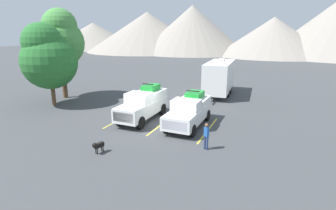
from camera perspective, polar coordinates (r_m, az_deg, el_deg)
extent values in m
plane|color=#3F4244|center=(20.19, -1.14, -4.00)|extent=(240.00, 240.00, 0.00)
cube|color=white|center=(20.88, -5.57, -0.66)|extent=(1.95, 5.61, 0.98)
cube|color=white|center=(19.07, -8.50, -0.66)|extent=(1.85, 1.58, 0.08)
cube|color=white|center=(20.23, -6.32, 1.45)|extent=(1.81, 1.47, 0.83)
cube|color=slate|center=(19.73, -7.15, 1.20)|extent=(1.68, 0.24, 0.62)
cube|color=white|center=(21.97, -3.74, 2.38)|extent=(1.89, 2.58, 0.64)
cube|color=silver|center=(18.60, -9.65, -2.67)|extent=(1.63, 0.07, 0.69)
cylinder|color=black|center=(19.04, -5.94, -3.82)|extent=(0.29, 0.93, 0.93)
cylinder|color=black|center=(19.92, -10.38, -3.12)|extent=(0.29, 0.93, 0.93)
cylinder|color=black|center=(22.27, -1.21, -0.88)|extent=(0.29, 0.93, 0.93)
cylinder|color=black|center=(23.03, -5.20, -0.39)|extent=(0.29, 0.93, 0.93)
cube|color=green|center=(21.86, -3.77, 3.77)|extent=(1.06, 1.65, 0.45)
cylinder|color=black|center=(21.17, -3.42, 3.38)|extent=(0.18, 0.44, 0.44)
cylinder|color=black|center=(21.57, -5.47, 3.56)|extent=(0.18, 0.44, 0.44)
cylinder|color=black|center=(22.17, -2.11, 3.94)|extent=(0.18, 0.44, 0.44)
cylinder|color=black|center=(22.54, -4.10, 4.11)|extent=(0.18, 0.44, 0.44)
cube|color=black|center=(21.38, -4.35, 4.52)|extent=(0.96, 0.09, 0.08)
cube|color=white|center=(19.44, 4.38, -2.16)|extent=(2.09, 5.48, 0.87)
cube|color=white|center=(17.53, 2.32, -2.47)|extent=(1.99, 1.54, 0.08)
cube|color=white|center=(18.75, 3.94, -0.13)|extent=(1.94, 1.43, 0.81)
cube|color=slate|center=(18.22, 3.35, -0.45)|extent=(1.81, 0.24, 0.60)
cube|color=white|center=(20.59, 5.75, 0.87)|extent=(2.03, 2.53, 0.55)
cube|color=silver|center=(17.02, 1.42, -4.56)|extent=(1.75, 0.07, 0.61)
cylinder|color=black|center=(17.63, 5.30, -5.55)|extent=(0.29, 0.85, 0.84)
cylinder|color=black|center=(18.26, -0.37, -4.74)|extent=(0.29, 0.85, 0.84)
cylinder|color=black|center=(21.01, 8.45, -2.18)|extent=(0.29, 0.85, 0.84)
cylinder|color=black|center=(21.54, 3.58, -1.60)|extent=(0.29, 0.85, 0.84)
cube|color=green|center=(20.47, 5.79, 2.23)|extent=(1.14, 1.62, 0.45)
cylinder|color=black|center=(19.83, 6.58, 1.76)|extent=(0.18, 0.44, 0.44)
cylinder|color=black|center=(20.10, 4.05, 2.01)|extent=(0.18, 0.44, 0.44)
cylinder|color=black|center=(20.86, 7.46, 2.41)|extent=(0.18, 0.44, 0.44)
cylinder|color=black|center=(21.12, 5.04, 2.64)|extent=(0.18, 0.44, 0.44)
cube|color=black|center=(19.97, 5.43, 3.01)|extent=(1.03, 0.09, 0.08)
cube|color=gold|center=(21.82, -9.65, -2.71)|extent=(0.12, 5.50, 0.01)
cube|color=gold|center=(20.22, -1.10, -3.96)|extent=(0.12, 5.50, 0.01)
cube|color=gold|center=(19.14, 8.68, -5.28)|extent=(0.12, 5.50, 0.01)
cube|color=white|center=(29.65, 11.04, 6.13)|extent=(2.94, 7.33, 3.09)
cube|color=#4C6B99|center=(29.83, 8.65, 6.60)|extent=(0.45, 6.89, 0.24)
cube|color=silver|center=(30.50, 11.51, 9.58)|extent=(0.64, 0.74, 0.30)
cube|color=#333333|center=(25.94, 9.46, 0.93)|extent=(0.19, 1.21, 0.12)
cylinder|color=black|center=(28.99, 12.86, 2.40)|extent=(0.27, 0.77, 0.76)
cylinder|color=black|center=(29.32, 8.39, 2.77)|extent=(0.27, 0.77, 0.76)
cylinder|color=black|center=(30.67, 13.25, 3.08)|extent=(0.27, 0.77, 0.76)
cylinder|color=black|center=(30.98, 9.01, 3.42)|extent=(0.27, 0.77, 0.76)
cylinder|color=navy|center=(15.94, 7.95, -8.01)|extent=(0.12, 0.12, 0.83)
cylinder|color=navy|center=(15.86, 8.46, -8.16)|extent=(0.12, 0.12, 0.83)
cube|color=#2659A5|center=(15.63, 8.31, -5.72)|extent=(0.29, 0.26, 0.58)
sphere|color=brown|center=(15.49, 8.36, -4.32)|extent=(0.22, 0.22, 0.22)
cylinder|color=#2659A5|center=(15.71, 7.90, -5.71)|extent=(0.10, 0.10, 0.53)
cylinder|color=#2659A5|center=(15.58, 8.71, -5.93)|extent=(0.10, 0.10, 0.53)
cube|color=black|center=(15.80, -14.64, -8.37)|extent=(0.34, 0.62, 0.26)
sphere|color=black|center=(15.58, -15.59, -8.37)|extent=(0.29, 0.29, 0.29)
cylinder|color=black|center=(15.96, -13.76, -7.85)|extent=(0.08, 0.16, 0.20)
cylinder|color=black|center=(15.76, -14.99, -9.67)|extent=(0.06, 0.06, 0.34)
cylinder|color=black|center=(15.86, -15.31, -9.52)|extent=(0.06, 0.06, 0.34)
cylinder|color=black|center=(15.99, -13.83, -9.21)|extent=(0.06, 0.06, 0.34)
cylinder|color=black|center=(16.09, -14.16, -9.07)|extent=(0.06, 0.06, 0.34)
cylinder|color=brown|center=(27.19, -23.59, 2.91)|extent=(0.37, 0.37, 2.86)
sphere|color=#286B2D|center=(26.80, -24.20, 8.50)|extent=(5.01, 5.01, 5.01)
sphere|color=#286B2D|center=(26.62, -25.53, 12.13)|extent=(3.51, 3.51, 3.51)
cylinder|color=brown|center=(29.83, -21.59, 5.71)|extent=(0.50, 0.50, 4.47)
sphere|color=#478C42|center=(29.52, -22.26, 12.29)|extent=(4.81, 4.81, 4.81)
sphere|color=#478C42|center=(29.27, -22.36, 15.58)|extent=(3.37, 3.37, 3.37)
cone|color=gray|center=(119.21, -15.76, 14.17)|extent=(38.91, 38.91, 10.62)
cone|color=gray|center=(99.24, -4.47, 15.47)|extent=(43.34, 43.34, 13.82)
cone|color=gray|center=(91.27, 5.22, 15.94)|extent=(36.00, 36.00, 15.32)
cone|color=gray|center=(85.26, 21.73, 13.55)|extent=(33.10, 33.10, 11.04)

